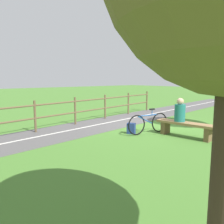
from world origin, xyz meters
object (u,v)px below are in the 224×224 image
Objects in this scene: bench at (186,127)px; backpack at (131,128)px; person_seated at (180,111)px; bicycle at (148,123)px.

backpack is at bearing 27.84° from bench.
person_seated is 1.17m from bicycle.
bench is 2.58× the size of person_seated.
person_seated reaches higher than bicycle.
bench is 0.55m from person_seated.
backpack is at bearing 31.67° from person_seated.
person_seated is at bearing -0.00° from bench.
person_seated is (0.23, 0.02, 0.50)m from bench.
bicycle is at bearing -127.24° from backpack.
bench is 1.20× the size of bicycle.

